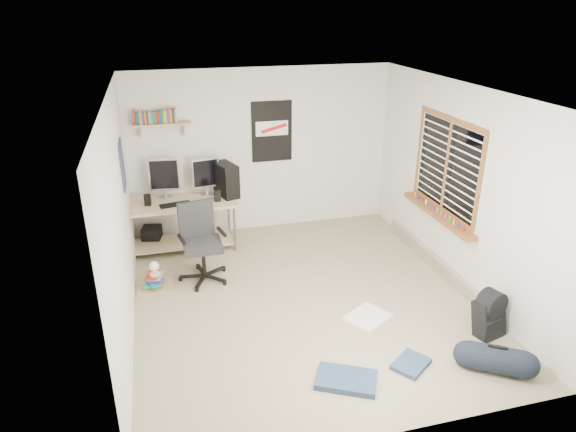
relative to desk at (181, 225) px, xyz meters
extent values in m
cube|color=gray|center=(1.32, -1.78, -0.37)|extent=(4.00, 4.50, 0.01)
cube|color=white|center=(1.32, -1.78, 2.14)|extent=(4.00, 4.50, 0.01)
cube|color=silver|center=(1.32, 0.47, 0.89)|extent=(4.00, 0.01, 2.50)
cube|color=silver|center=(-0.69, -1.78, 0.89)|extent=(0.01, 4.50, 2.50)
cube|color=silver|center=(3.32, -1.78, 0.89)|extent=(0.01, 4.50, 2.50)
cube|color=tan|center=(0.00, 0.00, 0.00)|extent=(1.63, 0.79, 0.73)
cube|color=#ABABB0|center=(-0.18, 0.22, 0.60)|extent=(0.44, 0.15, 0.48)
cube|color=#ACABB0|center=(0.42, 0.20, 0.58)|extent=(0.41, 0.18, 0.44)
cube|color=black|center=(0.70, 0.09, 0.60)|extent=(0.34, 0.51, 0.48)
cube|color=black|center=(-0.06, -0.11, 0.37)|extent=(0.45, 0.22, 0.02)
cube|color=black|center=(-0.43, -0.02, 0.44)|extent=(0.10, 0.10, 0.16)
cube|color=black|center=(0.53, -0.11, 0.44)|extent=(0.09, 0.09, 0.16)
cube|color=#242426|center=(0.21, -1.01, 0.12)|extent=(0.79, 0.79, 1.03)
cube|color=tan|center=(-0.13, 0.36, 1.42)|extent=(0.80, 0.22, 0.24)
cube|color=black|center=(1.47, 0.45, 1.19)|extent=(0.62, 0.03, 0.92)
cube|color=navy|center=(-0.67, -0.58, 1.14)|extent=(0.02, 0.42, 0.60)
cube|color=brown|center=(3.27, -1.48, 1.08)|extent=(0.10, 1.50, 1.26)
cube|color=#B7B2A8|center=(3.27, -1.48, -0.28)|extent=(0.08, 2.50, 0.18)
cube|color=black|center=(3.07, -2.99, -0.16)|extent=(0.38, 0.34, 0.43)
cylinder|color=black|center=(2.77, -3.55, -0.22)|extent=(0.38, 0.38, 0.54)
cube|color=silver|center=(1.92, -2.41, -0.34)|extent=(0.60, 0.58, 0.04)
cube|color=navy|center=(1.30, -3.34, -0.33)|extent=(0.67, 0.58, 0.06)
cube|color=navy|center=(2.01, -3.28, -0.34)|extent=(0.47, 0.44, 0.05)
cube|color=brown|center=(-0.43, -1.06, -0.21)|extent=(0.48, 0.42, 0.29)
cube|color=white|center=(-0.41, -1.08, 0.02)|extent=(0.19, 0.25, 0.22)
cube|color=black|center=(-0.43, 0.22, -0.22)|extent=(0.32, 0.32, 0.30)
camera|label=1|loc=(-0.23, -6.97, 3.02)|focal=32.00mm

